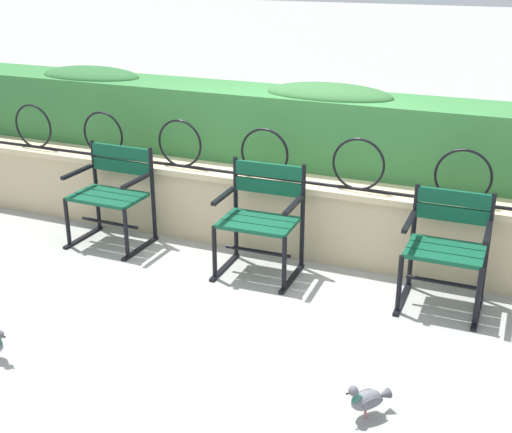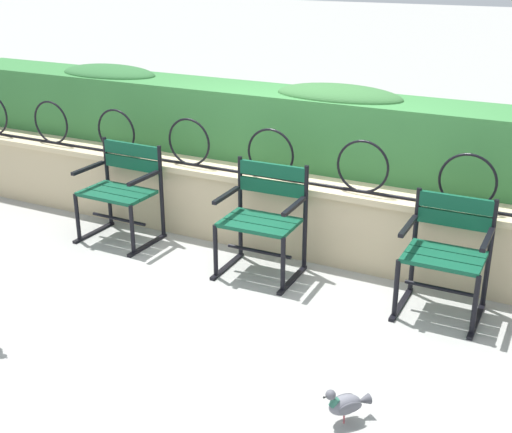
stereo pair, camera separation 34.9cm
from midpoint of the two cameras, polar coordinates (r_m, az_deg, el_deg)
The scene contains 8 objects.
ground_plane at distance 5.14m, azimuth 1.40°, elevation -6.14°, with size 60.00×60.00×0.00m, color #9E9E99.
stone_wall at distance 5.68m, azimuth 5.02°, elevation 0.15°, with size 8.24×0.41×0.64m.
iron_arch_fence at distance 5.52m, azimuth 3.27°, elevation 5.03°, with size 7.69×0.02×0.42m.
hedge_row at distance 5.93m, azimuth 6.98°, elevation 7.54°, with size 8.08×0.62×0.71m.
park_chair_left at distance 5.95m, azimuth -9.58°, elevation 2.36°, with size 0.65×0.53×0.84m.
park_chair_centre at distance 5.23m, azimuth 2.55°, elevation -0.00°, with size 0.62×0.54×0.87m.
park_chair_right at distance 4.89m, azimuth 17.76°, elevation -2.84°, with size 0.57×0.53×0.82m.
pigeon_far_side at distance 3.82m, azimuth 10.26°, elevation -15.32°, with size 0.22×0.25×0.22m.
Camera 2 is at (2.13, -4.03, 2.38)m, focal length 47.46 mm.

